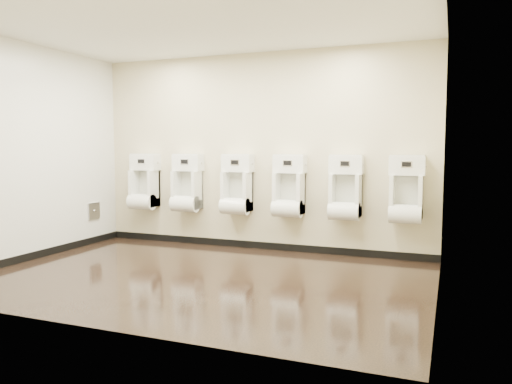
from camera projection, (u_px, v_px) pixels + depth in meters
ground at (202, 277)px, 5.64m from camera, size 5.00×3.50×0.00m
ceiling at (200, 24)px, 5.39m from camera, size 5.00×3.50×0.00m
back_wall at (258, 152)px, 7.14m from camera, size 5.00×0.02×2.80m
front_wall at (96, 156)px, 3.90m from camera, size 5.00×0.02×2.80m
left_wall at (29, 153)px, 6.43m from camera, size 0.02×3.50×2.80m
right_wall at (442, 154)px, 4.61m from camera, size 0.02×3.50×2.80m
tile_overlay_left at (29, 153)px, 6.43m from camera, size 0.01×3.50×2.80m
skirting_back at (258, 245)px, 7.25m from camera, size 5.00×0.02×0.10m
skirting_left at (33, 256)px, 6.54m from camera, size 0.02×3.50×0.10m
access_panel at (94, 211)px, 7.61m from camera, size 0.04×0.25×0.25m
urinal_0 at (144, 186)px, 7.72m from camera, size 0.45×0.34×0.85m
urinal_1 at (187, 187)px, 7.44m from camera, size 0.45×0.34×0.85m
urinal_2 at (237, 189)px, 7.15m from camera, size 0.45×0.34×0.85m
urinal_3 at (289, 191)px, 6.86m from camera, size 0.45×0.34×0.85m
urinal_4 at (345, 192)px, 6.58m from camera, size 0.45×0.34×0.85m
urinal_5 at (406, 194)px, 6.29m from camera, size 0.45×0.34×0.85m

